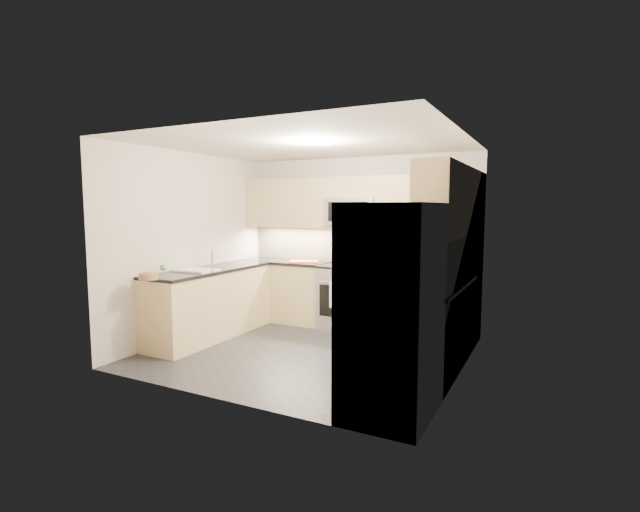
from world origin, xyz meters
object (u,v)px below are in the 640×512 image
Objects in this scene: microwave at (353,212)px; refrigerator at (392,310)px; gas_range at (349,297)px; cutting_board at (304,261)px; utensil_bowl at (462,264)px; fruit_basket at (149,276)px.

refrigerator is (1.45, -2.55, -0.80)m from microwave.
cutting_board is at bearing 179.94° from gas_range.
microwave is 2.39× the size of utensil_bowl.
utensil_bowl is 1.50× the size of fruit_basket.
cutting_board is at bearing -170.55° from microwave.
refrigerator is at bearing -47.84° from cutting_board.
utensil_bowl is at bearing -2.86° from microwave.
fruit_basket is (-1.48, -2.34, 0.52)m from gas_range.
cutting_board is (-2.32, -0.05, -0.08)m from utensil_bowl.
utensil_bowl is at bearing 38.00° from fruit_basket.
fruit_basket is (-2.93, 0.09, 0.08)m from refrigerator.
gas_range is 1.68m from utensil_bowl.
microwave is at bearing 90.00° from gas_range.
utensil_bowl reaches higher than cutting_board.
microwave reaches higher than refrigerator.
cutting_board is at bearing -178.87° from utensil_bowl.
cutting_board is 2.03× the size of fruit_basket.
refrigerator is 4.19× the size of cutting_board.
microwave is (0.00, 0.12, 1.24)m from gas_range.
microwave reaches higher than fruit_basket.
cutting_board is at bearing 132.16° from refrigerator.
gas_range is 2.82m from fruit_basket.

